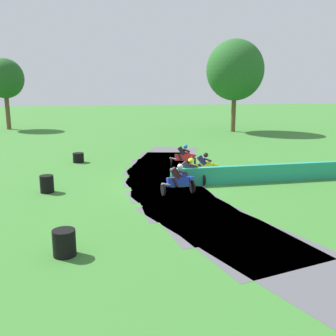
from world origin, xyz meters
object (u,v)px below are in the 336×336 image
at_px(tire_stack_near, 78,158).
at_px(motorcycle_trailing_black, 190,173).
at_px(motorcycle_chase_yellow, 205,166).
at_px(motorcycle_fourth_blue, 179,180).
at_px(motorcycle_lead_red, 184,156).
at_px(tire_stack_mid_b, 64,243).
at_px(tire_stack_mid_a, 47,184).

bearing_deg(tire_stack_near, motorcycle_trailing_black, -46.95).
bearing_deg(tire_stack_near, motorcycle_chase_yellow, -36.11).
distance_m(motorcycle_fourth_blue, tire_stack_near, 9.23).
xyz_separation_m(motorcycle_lead_red, tire_stack_mid_b, (-5.64, -11.30, -0.24)).
distance_m(motorcycle_trailing_black, tire_stack_mid_a, 6.79).
bearing_deg(motorcycle_trailing_black, tire_stack_mid_a, -177.84).
bearing_deg(motorcycle_trailing_black, motorcycle_chase_yellow, 51.25).
height_order(tire_stack_near, tire_stack_mid_a, tire_stack_mid_a).
bearing_deg(tire_stack_mid_a, motorcycle_trailing_black, 2.16).
relative_size(motorcycle_chase_yellow, tire_stack_mid_b, 2.12).
bearing_deg(motorcycle_lead_red, tire_stack_mid_b, -116.52).
distance_m(motorcycle_lead_red, tire_stack_near, 6.73).
relative_size(motorcycle_lead_red, tire_stack_mid_a, 2.14).
bearing_deg(motorcycle_fourth_blue, motorcycle_lead_red, 77.46).
distance_m(motorcycle_fourth_blue, tire_stack_mid_a, 6.11).
xyz_separation_m(motorcycle_chase_yellow, motorcycle_fourth_blue, (-1.79, -2.61, 0.01)).
bearing_deg(motorcycle_chase_yellow, motorcycle_trailing_black, -128.75).
xyz_separation_m(motorcycle_fourth_blue, tire_stack_near, (-5.13, 7.67, -0.36)).
bearing_deg(tire_stack_mid_b, tire_stack_near, 93.02).
xyz_separation_m(motorcycle_trailing_black, tire_stack_mid_b, (-5.20, -7.17, -0.24)).
bearing_deg(motorcycle_fourth_blue, tire_stack_mid_b, -127.20).
distance_m(motorcycle_chase_yellow, tire_stack_near, 8.58).
bearing_deg(motorcycle_fourth_blue, motorcycle_chase_yellow, 55.57).
bearing_deg(tire_stack_mid_a, motorcycle_fourth_blue, -10.25).
bearing_deg(motorcycle_fourth_blue, tire_stack_mid_a, 169.75).
relative_size(motorcycle_fourth_blue, tire_stack_mid_a, 2.09).
bearing_deg(motorcycle_lead_red, tire_stack_near, 160.95).
height_order(motorcycle_fourth_blue, tire_stack_mid_b, motorcycle_fourth_blue).
xyz_separation_m(tire_stack_mid_a, tire_stack_mid_b, (1.58, -6.92, -0.00)).
bearing_deg(motorcycle_trailing_black, tire_stack_mid_b, -125.92).
relative_size(motorcycle_chase_yellow, tire_stack_mid_a, 2.12).
bearing_deg(tire_stack_mid_a, motorcycle_lead_red, 31.26).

